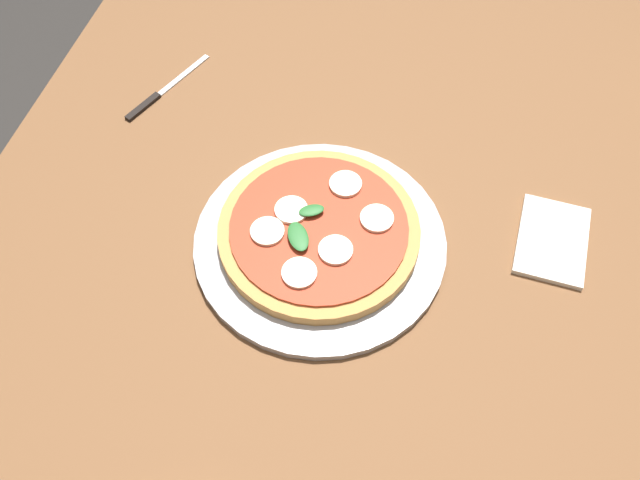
% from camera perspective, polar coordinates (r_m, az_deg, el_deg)
% --- Properties ---
extents(ground_plane, '(6.00, 6.00, 0.00)m').
position_cam_1_polar(ground_plane, '(1.53, 1.39, -15.36)').
color(ground_plane, '#2D2B28').
extents(dining_table, '(1.51, 1.06, 0.72)m').
position_cam_1_polar(dining_table, '(0.94, 2.19, -3.24)').
color(dining_table, brown).
rests_on(dining_table, ground_plane).
extents(serving_tray, '(0.33, 0.33, 0.01)m').
position_cam_1_polar(serving_tray, '(0.87, 0.00, -0.15)').
color(serving_tray, '#B2B2B7').
rests_on(serving_tray, dining_table).
extents(pizza, '(0.27, 0.27, 0.03)m').
position_cam_1_polar(pizza, '(0.85, -0.17, 0.58)').
color(pizza, tan).
rests_on(pizza, serving_tray).
extents(napkin, '(0.14, 0.10, 0.01)m').
position_cam_1_polar(napkin, '(0.93, 19.63, -0.03)').
color(napkin, white).
rests_on(napkin, dining_table).
extents(knife, '(0.17, 0.08, 0.01)m').
position_cam_1_polar(knife, '(1.08, -13.95, 12.21)').
color(knife, black).
rests_on(knife, dining_table).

